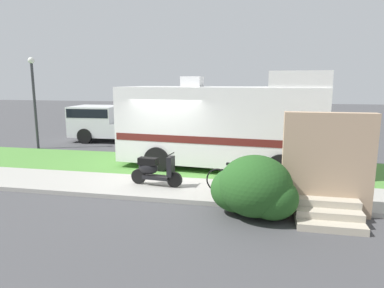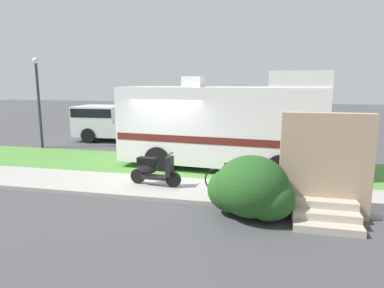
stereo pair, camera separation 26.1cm
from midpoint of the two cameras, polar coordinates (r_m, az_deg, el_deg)
ground_plane at (r=11.17m, az=-4.53°, el=-5.63°), size 80.00×80.00×0.00m
sidewalk at (r=10.07m, az=-6.59°, el=-7.13°), size 24.00×2.00×0.12m
grass_strip at (r=12.55m, az=-2.48°, el=-3.62°), size 24.00×3.40×0.08m
motorhome_rv at (r=12.07m, az=6.08°, el=3.39°), size 7.17×3.16×3.40m
scooter at (r=9.90m, az=-5.73°, el=-4.28°), size 1.57×0.51×0.97m
bicycle at (r=9.15m, az=8.00°, el=-6.13°), size 1.68×0.52×0.88m
pickup_truck_near at (r=18.35m, az=-12.41°, el=3.56°), size 5.19×2.32×1.81m
pickup_truck_far at (r=18.89m, az=8.03°, el=4.01°), size 5.65×2.21×1.90m
porch_steps at (r=8.34m, az=22.17°, el=-5.08°), size 2.00×1.26×2.40m
bush_by_porch at (r=7.93m, az=10.69°, el=-7.49°), size 2.00×1.50×1.42m
bottle_green at (r=9.61m, az=16.73°, el=-7.39°), size 0.06×0.06×0.23m
street_lamp_post at (r=17.25m, az=-23.91°, el=7.68°), size 0.28×0.28×4.14m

